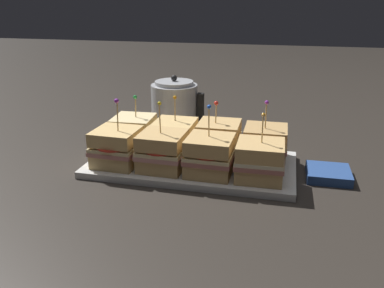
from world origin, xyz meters
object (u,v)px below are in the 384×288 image
Objects in this scene: serving_platter at (192,165)px; sandwich_back_far_right at (265,143)px; sandwich_front_far_left at (117,147)px; sandwich_back_center_right at (219,139)px; napkin_stack at (328,174)px; sandwich_front_center_right at (210,156)px; sandwich_back_center_left at (175,137)px; sandwich_front_center_left at (163,151)px; sandwich_front_far_right at (260,161)px; sandwich_back_far_left at (134,133)px; kettle_steel at (175,107)px.

sandwich_back_far_right reaches higher than serving_platter.
sandwich_front_far_left is (-0.19, -0.06, 0.06)m from serving_platter.
sandwich_back_center_right reaches higher than napkin_stack.
sandwich_front_center_right reaches higher than sandwich_back_center_left.
sandwich_front_far_right is (0.24, -0.00, -0.00)m from sandwich_front_center_left.
sandwich_front_far_right is 1.06× the size of sandwich_back_center_right.
sandwich_back_far_left is (-0.12, 0.12, -0.00)m from sandwich_front_center_left.
sandwich_front_center_right reaches higher than sandwich_front_far_right.
sandwich_front_center_right is 0.13m from sandwich_back_center_right.
kettle_steel is at bearing 100.65° from sandwich_front_center_left.
serving_platter is 3.31× the size of sandwich_front_far_right.
sandwich_front_center_right is at bearing -90.37° from sandwich_back_center_right.
napkin_stack is (0.29, -0.05, -0.05)m from sandwich_back_center_right.
serving_platter is at bearing -134.63° from sandwich_back_center_right.
sandwich_back_far_left is at bearing 153.48° from sandwich_front_center_right.
sandwich_back_far_right is at bearing 164.37° from napkin_stack.
serving_platter is at bearing -161.94° from sandwich_back_far_right.
sandwich_front_center_right is at bearing -45.18° from sandwich_back_center_left.
sandwich_back_far_right reaches higher than sandwich_front_far_right.
napkin_stack is (0.16, -0.05, -0.05)m from sandwich_back_far_right.
sandwich_front_far_right is (0.18, -0.06, 0.05)m from serving_platter.
sandwich_front_center_left reaches higher than napkin_stack.
sandwich_back_center_right is (0.25, 0.12, -0.00)m from sandwich_front_far_left.
napkin_stack is at bearing 10.39° from sandwich_front_center_left.
kettle_steel is at bearing 131.16° from sandwich_front_far_right.
sandwich_front_center_left is 1.62× the size of napkin_stack.
sandwich_back_center_left is at bearing 134.82° from sandwich_front_center_right.
kettle_steel is (-0.31, 0.36, 0.02)m from sandwich_front_far_right.
napkin_stack is at bearing 15.22° from sandwich_front_center_right.
sandwich_back_center_right is (0.12, 0.12, 0.00)m from sandwich_front_center_left.
kettle_steel is at bearing 129.44° from sandwich_back_center_right.
sandwich_front_center_left is at bearing -79.35° from kettle_steel.
sandwich_front_center_left is 0.17m from sandwich_back_center_right.
sandwich_front_center_left reaches higher than sandwich_back_far_right.
sandwich_back_far_left is (-0.37, 0.12, 0.00)m from sandwich_front_far_right.
sandwich_front_center_left is at bearing -89.53° from sandwich_back_center_left.
serving_platter is at bearing -66.25° from kettle_steel.
sandwich_front_center_right is 1.60× the size of napkin_stack.
sandwich_front_center_left is at bearing 179.40° from sandwich_front_far_right.
napkin_stack is (0.41, -0.05, -0.05)m from sandwich_back_center_left.
sandwich_front_far_right is 1.01× the size of sandwich_back_center_left.
sandwich_back_far_left is 0.12m from sandwich_back_center_left.
sandwich_back_center_left is (0.12, 0.00, -0.00)m from sandwich_back_far_left.
napkin_stack is (0.41, 0.08, -0.05)m from sandwich_front_center_left.
sandwich_front_center_right reaches higher than sandwich_back_far_left.
sandwich_front_far_left is at bearing -135.09° from sandwich_back_center_left.
sandwich_back_center_left reaches higher than sandwich_back_far_left.
sandwich_front_center_left reaches higher than sandwich_back_center_left.
sandwich_back_center_right is (0.12, 0.00, 0.00)m from sandwich_back_center_left.
sandwich_back_center_right is at bearing 44.79° from sandwich_front_center_left.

